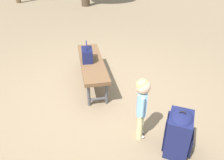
{
  "coord_description": "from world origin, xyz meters",
  "views": [
    {
      "loc": [
        2.89,
        -0.99,
        2.09
      ],
      "look_at": [
        0.3,
        0.12,
        0.45
      ],
      "focal_mm": 34.84,
      "sensor_mm": 36.0,
      "label": 1
    }
  ],
  "objects_px": {
    "child_standing": "(142,100)",
    "backpack_large": "(179,132)",
    "park_bench": "(92,63)",
    "handbag": "(87,54)"
  },
  "relations": [
    {
      "from": "park_bench",
      "to": "handbag",
      "type": "xyz_separation_m",
      "value": [
        -0.02,
        -0.07,
        0.18
      ]
    },
    {
      "from": "backpack_large",
      "to": "handbag",
      "type": "bearing_deg",
      "value": -166.38
    },
    {
      "from": "park_bench",
      "to": "child_standing",
      "type": "distance_m",
      "value": 1.57
    },
    {
      "from": "park_bench",
      "to": "child_standing",
      "type": "height_order",
      "value": "child_standing"
    },
    {
      "from": "child_standing",
      "to": "park_bench",
      "type": "bearing_deg",
      "value": -175.68
    },
    {
      "from": "child_standing",
      "to": "backpack_large",
      "type": "xyz_separation_m",
      "value": [
        0.39,
        0.29,
        -0.27
      ]
    },
    {
      "from": "handbag",
      "to": "child_standing",
      "type": "height_order",
      "value": "child_standing"
    },
    {
      "from": "park_bench",
      "to": "backpack_large",
      "type": "distance_m",
      "value": 1.99
    },
    {
      "from": "handbag",
      "to": "backpack_large",
      "type": "height_order",
      "value": "handbag"
    },
    {
      "from": "park_bench",
      "to": "backpack_large",
      "type": "height_order",
      "value": "backpack_large"
    }
  ]
}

